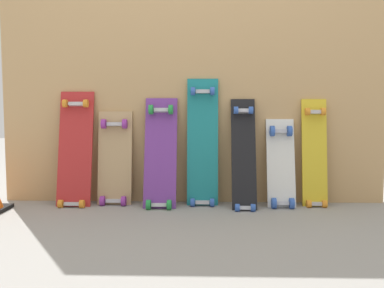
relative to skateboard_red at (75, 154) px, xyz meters
The scene contains 9 objects.
ground_plane 0.87m from the skateboard_red, ahead, with size 12.00×12.00×0.00m, color gray.
plywood_wall_panel 0.98m from the skateboard_red, ahead, with size 2.64×0.04×1.81m, color tan.
skateboard_red is the anchor object (origin of this frame).
skateboard_natural 0.27m from the skateboard_red, ahead, with size 0.23×0.17×0.70m.
skateboard_purple 0.58m from the skateboard_red, ahead, with size 0.22×0.27×0.79m.
skateboard_teal 0.86m from the skateboard_red, ahead, with size 0.21×0.17×0.92m.
skateboard_black 1.14m from the skateboard_red, ahead, with size 0.16×0.30×0.79m.
skateboard_white 1.39m from the skateboard_red, ahead, with size 0.19×0.22×0.64m.
skateboard_yellow 1.62m from the skateboard_red, ahead, with size 0.17×0.18×0.79m.
Camera 1 is at (0.08, -2.90, 0.66)m, focal length 40.08 mm.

